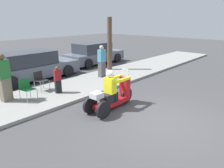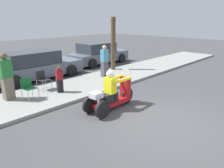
# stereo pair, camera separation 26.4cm
# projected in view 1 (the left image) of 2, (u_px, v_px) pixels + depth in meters

# --- Properties ---
(ground_plane) EXTENTS (60.00, 60.00, 0.00)m
(ground_plane) POSITION_uv_depth(u_px,v_px,m) (160.00, 121.00, 6.86)
(ground_plane) COLOR #424244
(sidewalk_strip) EXTENTS (28.00, 2.80, 0.12)m
(sidewalk_strip) POSITION_uv_depth(u_px,v_px,m) (68.00, 89.00, 9.73)
(sidewalk_strip) COLOR gray
(sidewalk_strip) RESTS_ON ground
(motorcycle_trike) EXTENTS (2.19, 0.71, 1.43)m
(motorcycle_trike) POSITION_uv_depth(u_px,v_px,m) (112.00, 95.00, 7.65)
(motorcycle_trike) COLOR black
(motorcycle_trike) RESTS_ON ground
(spectator_near_curb) EXTENTS (0.29, 0.21, 1.12)m
(spectator_near_curb) POSITION_uv_depth(u_px,v_px,m) (58.00, 80.00, 8.97)
(spectator_near_curb) COLOR black
(spectator_near_curb) RESTS_ON sidewalk_strip
(spectator_far_back) EXTENTS (0.45, 0.30, 1.78)m
(spectator_far_back) POSITION_uv_depth(u_px,v_px,m) (4.00, 79.00, 8.00)
(spectator_far_back) COLOR #726656
(spectator_far_back) RESTS_ON sidewalk_strip
(spectator_with_child) EXTENTS (0.41, 0.26, 1.66)m
(spectator_with_child) POSITION_uv_depth(u_px,v_px,m) (102.00, 62.00, 11.41)
(spectator_with_child) COLOR #515156
(spectator_with_child) RESTS_ON sidewalk_strip
(folding_chair_set_back) EXTENTS (0.50, 0.50, 0.82)m
(folding_chair_set_back) POSITION_uv_depth(u_px,v_px,m) (40.00, 79.00, 9.29)
(folding_chair_set_back) COLOR #A5A8AD
(folding_chair_set_back) RESTS_ON sidewalk_strip
(folding_chair_curbside) EXTENTS (0.51, 0.51, 0.82)m
(folding_chair_curbside) POSITION_uv_depth(u_px,v_px,m) (26.00, 87.00, 8.16)
(folding_chair_curbside) COLOR #A5A8AD
(folding_chair_curbside) RESTS_ON sidewalk_strip
(parked_car_lot_right) EXTENTS (4.46, 1.96, 1.49)m
(parked_car_lot_right) POSITION_uv_depth(u_px,v_px,m) (94.00, 54.00, 15.41)
(parked_car_lot_right) COLOR slate
(parked_car_lot_right) RESTS_ON ground
(parked_car_lot_center) EXTENTS (4.88, 2.09, 1.49)m
(parked_car_lot_center) POSITION_uv_depth(u_px,v_px,m) (31.00, 66.00, 11.35)
(parked_car_lot_center) COLOR slate
(parked_car_lot_center) RESTS_ON ground
(tree_trunk) EXTENTS (0.28, 0.28, 3.07)m
(tree_trunk) POSITION_uv_depth(u_px,v_px,m) (110.00, 44.00, 12.91)
(tree_trunk) COLOR brown
(tree_trunk) RESTS_ON sidewalk_strip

